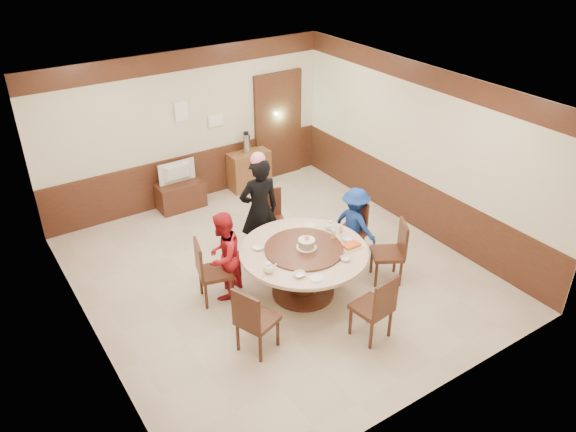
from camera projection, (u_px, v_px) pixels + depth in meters
room at (277, 211)px, 8.09m from camera, size 6.00×6.04×2.84m
banquet_table at (304, 263)px, 7.90m from camera, size 1.80×1.80×0.78m
chair_0 at (348, 240)px, 8.86m from camera, size 0.46×0.45×0.97m
chair_1 at (272, 230)px, 9.11m from camera, size 0.55×0.55×0.97m
chair_2 at (214, 281)px, 7.90m from camera, size 0.54×0.53×0.97m
chair_3 at (257, 330)px, 7.01m from camera, size 0.58×0.57×0.97m
chair_4 at (372, 317)px, 7.22m from camera, size 0.49×0.50×0.97m
chair_5 at (388, 262)px, 8.32m from camera, size 0.60×0.60×0.97m
person_standing at (259, 210)px, 8.54m from camera, size 0.68×0.50×1.73m
person_red at (223, 256)px, 7.82m from camera, size 0.81×0.78×1.32m
person_blue at (355, 224)px, 8.72m from camera, size 0.60×0.85×1.20m
birthday_cake at (307, 243)px, 7.76m from camera, size 0.29×0.29×0.19m
teapot_left at (269, 268)px, 7.30m from camera, size 0.17×0.15×0.13m
teapot_right at (330, 226)px, 8.25m from camera, size 0.17×0.15×0.13m
bowl_0 at (258, 248)px, 7.80m from camera, size 0.15×0.15×0.04m
bowl_1 at (345, 259)px, 7.56m from camera, size 0.14×0.14×0.04m
bowl_2 at (299, 274)px, 7.25m from camera, size 0.16×0.16×0.04m
bowl_3 at (347, 239)px, 7.99m from camera, size 0.15×0.15×0.05m
saucer_near at (317, 278)px, 7.20m from camera, size 0.18×0.18×0.01m
saucer_far at (309, 225)px, 8.37m from camera, size 0.18×0.18×0.01m
shrimp_platter at (351, 246)px, 7.83m from camera, size 0.30×0.20×0.06m
bottle_0 at (333, 235)px, 7.99m from camera, size 0.06×0.06×0.16m
bottle_1 at (341, 230)px, 8.10m from camera, size 0.06×0.06×0.16m
tv_stand at (181, 195)px, 10.31m from camera, size 0.85×0.45×0.50m
television at (178, 173)px, 10.09m from camera, size 0.70×0.10×0.40m
side_cabinet at (249, 170)px, 10.97m from camera, size 0.80×0.40×0.75m
thermos at (246, 143)px, 10.68m from camera, size 0.15×0.15×0.38m
notice_left at (182, 111)px, 9.84m from camera, size 0.25×0.00×0.35m
notice_right at (216, 120)px, 10.30m from camera, size 0.30×0.00×0.22m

